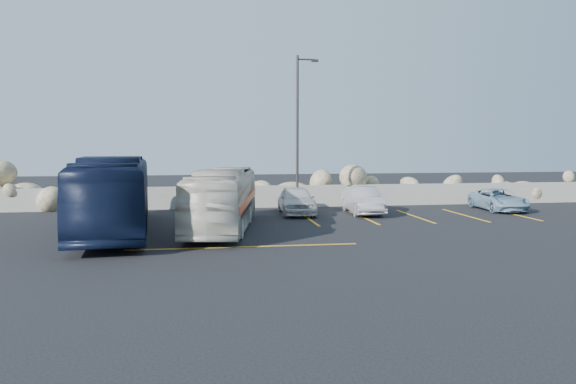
{
  "coord_description": "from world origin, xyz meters",
  "views": [
    {
      "loc": [
        -2.45,
        -18.9,
        3.58
      ],
      "look_at": [
        1.15,
        4.0,
        1.55
      ],
      "focal_mm": 35.0,
      "sensor_mm": 36.0,
      "label": 1
    }
  ],
  "objects": [
    {
      "name": "ground",
      "position": [
        0.0,
        0.0,
        0.0
      ],
      "size": [
        90.0,
        90.0,
        0.0
      ],
      "primitive_type": "plane",
      "color": "black",
      "rests_on": "ground"
    },
    {
      "name": "tour_coach",
      "position": [
        -5.88,
        4.2,
        1.52
      ],
      "size": [
        3.45,
        11.12,
        3.05
      ],
      "primitive_type": "imported",
      "rotation": [
        0.0,
        0.0,
        0.08
      ],
      "color": "black",
      "rests_on": "ground"
    },
    {
      "name": "lamppost",
      "position": [
        2.56,
        9.5,
        4.3
      ],
      "size": [
        1.14,
        0.18,
        8.0
      ],
      "color": "#322F2D",
      "rests_on": "ground"
    },
    {
      "name": "car_d",
      "position": [
        13.24,
        8.68,
        0.57
      ],
      "size": [
        2.14,
        4.21,
        1.14
      ],
      "primitive_type": "imported",
      "rotation": [
        0.0,
        0.0,
        -0.06
      ],
      "color": "#85A7BD",
      "rests_on": "ground"
    },
    {
      "name": "parking_lines",
      "position": [
        4.64,
        5.57,
        0.01
      ],
      "size": [
        18.16,
        9.36,
        0.01
      ],
      "color": "orange",
      "rests_on": "ground"
    },
    {
      "name": "seawall",
      "position": [
        0.0,
        12.0,
        0.6
      ],
      "size": [
        60.0,
        0.4,
        1.2
      ],
      "primitive_type": "cube",
      "color": "gray",
      "rests_on": "ground"
    },
    {
      "name": "car_b",
      "position": [
        5.68,
        8.39,
        0.67
      ],
      "size": [
        1.59,
        4.14,
        1.35
      ],
      "primitive_type": "imported",
      "rotation": [
        0.0,
        0.0,
        -0.04
      ],
      "color": "#B2B2B7",
      "rests_on": "ground"
    },
    {
      "name": "vintage_bus",
      "position": [
        -1.54,
        4.27,
        1.25
      ],
      "size": [
        3.52,
        9.21,
        2.5
      ],
      "primitive_type": "imported",
      "rotation": [
        0.0,
        0.0,
        -0.16
      ],
      "color": "beige",
      "rests_on": "ground"
    },
    {
      "name": "riprap_pile",
      "position": [
        0.0,
        13.2,
        1.3
      ],
      "size": [
        54.0,
        2.8,
        2.6
      ],
      "primitive_type": null,
      "color": "#887359",
      "rests_on": "ground"
    },
    {
      "name": "car_a",
      "position": [
        2.34,
        8.79,
        0.71
      ],
      "size": [
        1.86,
        4.23,
        1.42
      ],
      "primitive_type": "imported",
      "rotation": [
        0.0,
        0.0,
        -0.05
      ],
      "color": "silver",
      "rests_on": "ground"
    }
  ]
}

